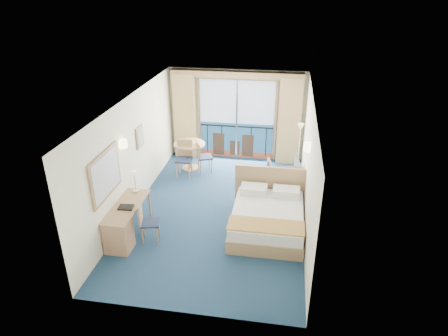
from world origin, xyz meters
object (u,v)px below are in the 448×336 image
at_px(floor_lamp, 300,136).
at_px(desk_chair, 146,220).
at_px(nightstand, 294,193).
at_px(armchair, 284,174).
at_px(bed, 268,217).
at_px(desk, 121,230).
at_px(table_chair_b, 184,156).
at_px(table_chair_a, 202,155).
at_px(round_table, 190,149).

relative_size(floor_lamp, desk_chair, 1.64).
bearing_deg(desk_chair, floor_lamp, -52.58).
distance_m(nightstand, armchair, 0.83).
relative_size(bed, floor_lamp, 1.37).
bearing_deg(bed, armchair, 81.50).
bearing_deg(floor_lamp, bed, -102.68).
xyz_separation_m(bed, armchair, (0.30, 2.02, 0.07)).
bearing_deg(nightstand, desk, -146.04).
height_order(bed, table_chair_b, bed).
xyz_separation_m(table_chair_a, table_chair_b, (-0.44, -0.26, 0.06)).
bearing_deg(nightstand, round_table, 153.56).
distance_m(round_table, table_chair_b, 0.38).
height_order(table_chair_a, table_chair_b, table_chair_b).
relative_size(desk, desk_chair, 1.71).
distance_m(armchair, floor_lamp, 1.23).
distance_m(floor_lamp, desk, 5.46).
distance_m(bed, nightstand, 1.37).
height_order(bed, table_chair_a, bed).
xyz_separation_m(floor_lamp, table_chair_b, (-3.13, -0.58, -0.55)).
height_order(armchair, desk_chair, desk_chair).
xyz_separation_m(bed, table_chair_b, (-2.47, 2.35, 0.27)).
xyz_separation_m(nightstand, desk, (-3.51, -2.36, 0.14)).
bearing_deg(nightstand, desk_chair, -145.85).
xyz_separation_m(armchair, round_table, (-2.71, 0.71, 0.23)).
distance_m(bed, table_chair_a, 3.31).
height_order(floor_lamp, table_chair_a, floor_lamp).
distance_m(desk, table_chair_a, 3.84).
relative_size(bed, nightstand, 3.91).
distance_m(desk, round_table, 3.89).
bearing_deg(armchair, desk_chair, 32.43).
distance_m(bed, floor_lamp, 3.12).
relative_size(round_table, table_chair_a, 0.97).
distance_m(nightstand, table_chair_b, 3.26).
distance_m(desk, table_chair_b, 3.51).
relative_size(floor_lamp, desk, 0.96).
height_order(bed, desk_chair, bed).
bearing_deg(table_chair_a, desk, 143.44).
distance_m(desk_chair, table_chair_b, 3.19).
distance_m(nightstand, desk_chair, 3.71).
height_order(armchair, table_chair_a, table_chair_a).
bearing_deg(desk, armchair, 44.19).
xyz_separation_m(armchair, table_chair_a, (-2.33, 0.59, 0.14)).
relative_size(desk, table_chair_b, 1.52).
distance_m(nightstand, floor_lamp, 1.90).
bearing_deg(armchair, nightstand, 96.51).
bearing_deg(table_chair_a, table_chair_b, 97.35).
bearing_deg(round_table, desk, -97.65).
bearing_deg(round_table, desk_chair, -91.09).
xyz_separation_m(round_table, table_chair_b, (-0.06, -0.38, -0.03)).
bearing_deg(desk_chair, bed, -84.17).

